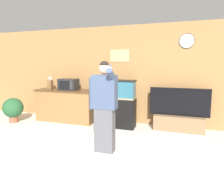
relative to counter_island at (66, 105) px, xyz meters
The scene contains 9 objects.
ground_plane 2.65m from the counter_island, 54.95° to the right, with size 18.00×18.00×0.00m, color beige.
wall_back_paneled 1.79m from the counter_island, 16.64° to the left, with size 10.00×0.08×2.60m.
counter_island is the anchor object (origin of this frame).
microwave 0.60m from the counter_island, ahead, with size 0.50×0.34×0.30m.
knife_block 0.75m from the counter_island, behind, with size 0.12×0.12×0.36m.
aquarium_on_stand 1.50m from the counter_island, ahead, with size 0.95×0.38×1.20m.
tv_on_stand 3.01m from the counter_island, ahead, with size 1.39×0.40×1.03m.
person_standing 2.31m from the counter_island, 41.27° to the right, with size 0.52×0.39×1.65m.
potted_plant 1.43m from the counter_island, 156.78° to the right, with size 0.54×0.54×0.67m.
Camera 1 is at (1.45, -2.64, 1.60)m, focal length 32.00 mm.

